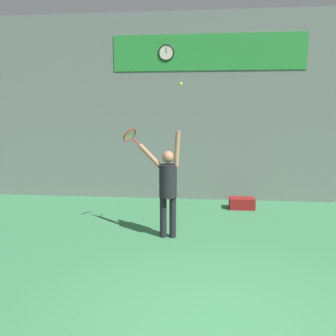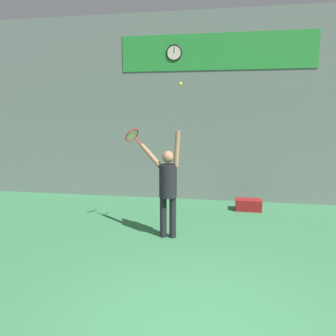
{
  "view_description": "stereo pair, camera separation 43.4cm",
  "coord_description": "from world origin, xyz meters",
  "px_view_note": "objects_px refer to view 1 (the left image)",
  "views": [
    {
      "loc": [
        -0.2,
        -3.15,
        2.36
      ],
      "look_at": [
        -0.78,
        2.89,
        1.36
      ],
      "focal_mm": 35.0,
      "sensor_mm": 36.0,
      "label": 1
    },
    {
      "loc": [
        0.23,
        -3.09,
        2.36
      ],
      "look_at": [
        -0.78,
        2.89,
        1.36
      ],
      "focal_mm": 35.0,
      "sensor_mm": 36.0,
      "label": 2
    }
  ],
  "objects_px": {
    "scoreboard_clock": "(166,53)",
    "tennis_ball": "(181,84)",
    "equipment_bag": "(242,203)",
    "tennis_player": "(168,184)",
    "tennis_racket": "(130,136)"
  },
  "relations": [
    {
      "from": "scoreboard_clock",
      "to": "tennis_racket",
      "type": "xyz_separation_m",
      "value": [
        -0.49,
        -2.41,
        -2.02
      ]
    },
    {
      "from": "scoreboard_clock",
      "to": "tennis_ball",
      "type": "xyz_separation_m",
      "value": [
        0.55,
        -2.95,
        -1.06
      ]
    },
    {
      "from": "tennis_player",
      "to": "tennis_ball",
      "type": "xyz_separation_m",
      "value": [
        0.24,
        -0.05,
        1.85
      ]
    },
    {
      "from": "scoreboard_clock",
      "to": "equipment_bag",
      "type": "relative_size",
      "value": 0.68
    },
    {
      "from": "tennis_racket",
      "to": "tennis_ball",
      "type": "xyz_separation_m",
      "value": [
        1.05,
        -0.53,
        0.96
      ]
    },
    {
      "from": "tennis_player",
      "to": "equipment_bag",
      "type": "relative_size",
      "value": 3.3
    },
    {
      "from": "tennis_racket",
      "to": "tennis_ball",
      "type": "bearing_deg",
      "value": -26.95
    },
    {
      "from": "tennis_ball",
      "to": "equipment_bag",
      "type": "bearing_deg",
      "value": 56.11
    },
    {
      "from": "tennis_player",
      "to": "tennis_ball",
      "type": "distance_m",
      "value": 1.86
    },
    {
      "from": "scoreboard_clock",
      "to": "equipment_bag",
      "type": "distance_m",
      "value": 4.38
    },
    {
      "from": "tennis_racket",
      "to": "equipment_bag",
      "type": "bearing_deg",
      "value": 32.9
    },
    {
      "from": "scoreboard_clock",
      "to": "tennis_player",
      "type": "relative_size",
      "value": 0.21
    },
    {
      "from": "tennis_player",
      "to": "tennis_racket",
      "type": "distance_m",
      "value": 1.29
    },
    {
      "from": "tennis_ball",
      "to": "equipment_bag",
      "type": "distance_m",
      "value": 3.77
    },
    {
      "from": "equipment_bag",
      "to": "scoreboard_clock",
      "type": "bearing_deg",
      "value": 158.02
    }
  ]
}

